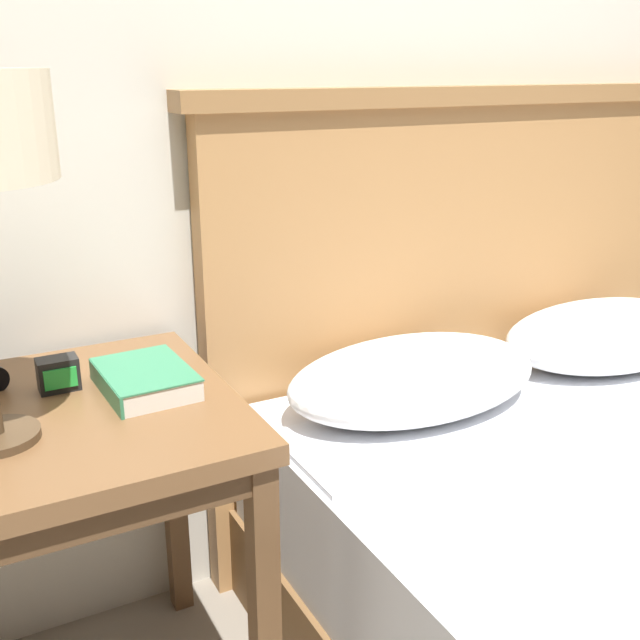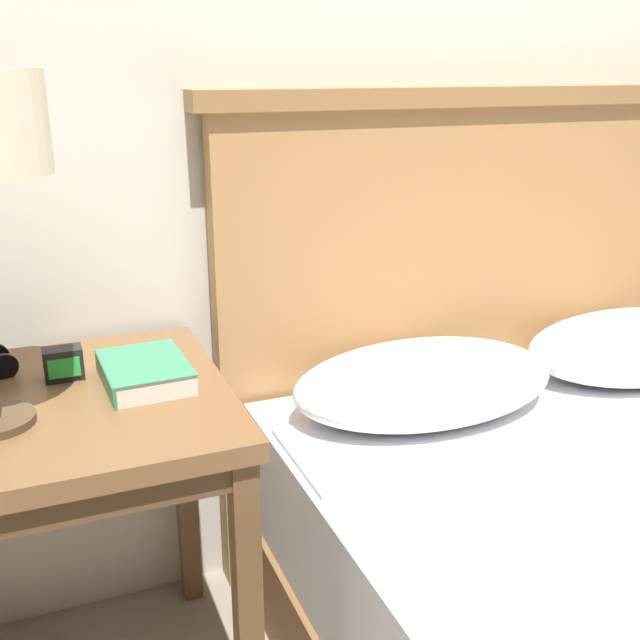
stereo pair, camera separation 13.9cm
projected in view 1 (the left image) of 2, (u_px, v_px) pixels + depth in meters
wall_back at (275, 30)px, 1.60m from camera, size 8.00×0.06×2.60m
nightstand at (65, 458)px, 1.29m from camera, size 0.58×0.58×0.68m
book_on_nightstand at (144, 379)px, 1.33m from camera, size 0.16×0.21×0.04m
alarm_clock at (58, 374)px, 1.33m from camera, size 0.07×0.05×0.06m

